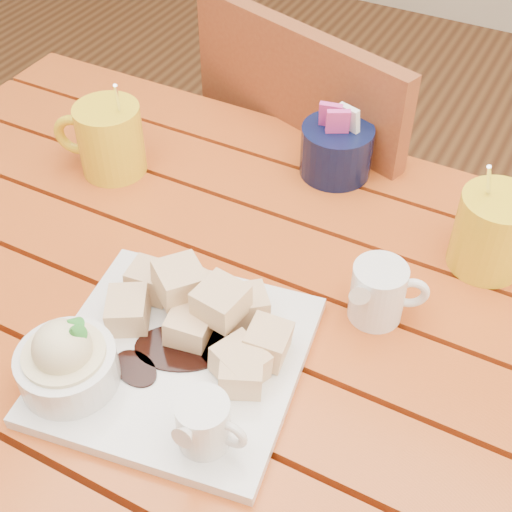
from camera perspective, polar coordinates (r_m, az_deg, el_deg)
The scene contains 7 objects.
table at distance 0.98m, azimuth -2.67°, elevation -7.40°, with size 1.20×0.79×0.75m.
dessert_plate at distance 0.81m, azimuth -8.02°, elevation -7.53°, with size 0.32×0.32×0.11m.
coffee_mug_left at distance 1.09m, azimuth -11.73°, elevation 9.22°, with size 0.14×0.10×0.16m.
coffee_mug_right at distance 0.95m, azimuth 18.60°, elevation 1.87°, with size 0.14×0.10×0.16m.
cream_pitcher at distance 0.86m, azimuth 9.83°, elevation -2.87°, with size 0.09×0.08×0.08m.
sugar_caddy at distance 1.07m, azimuth 6.45°, elevation 8.49°, with size 0.11×0.11×0.12m.
chair_far at distance 1.42m, azimuth 5.82°, elevation 4.36°, with size 0.54×0.54×0.91m.
Camera 1 is at (0.33, -0.52, 1.41)m, focal length 50.00 mm.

